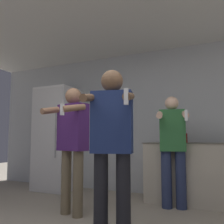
{
  "coord_description": "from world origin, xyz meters",
  "views": [
    {
      "loc": [
        1.21,
        -1.53,
        0.97
      ],
      "look_at": [
        0.15,
        0.72,
        1.23
      ],
      "focal_mm": 40.0,
      "sensor_mm": 36.0,
      "label": 1
    }
  ],
  "objects_px": {
    "person_spectator_back": "(173,146)",
    "bottle_clear_vodka": "(163,137)",
    "refrigerator": "(58,138)",
    "person_man_side": "(72,139)",
    "bottle_red_label": "(184,137)",
    "person_woman_foreground": "(112,141)"
  },
  "relations": [
    {
      "from": "person_spectator_back",
      "to": "bottle_clear_vodka",
      "type": "bearing_deg",
      "value": 122.16
    },
    {
      "from": "person_woman_foreground",
      "to": "person_spectator_back",
      "type": "xyz_separation_m",
      "value": [
        0.33,
        1.34,
        -0.08
      ]
    },
    {
      "from": "person_man_side",
      "to": "person_spectator_back",
      "type": "relative_size",
      "value": 1.04
    },
    {
      "from": "person_woman_foreground",
      "to": "person_spectator_back",
      "type": "bearing_deg",
      "value": 76.33
    },
    {
      "from": "bottle_clear_vodka",
      "to": "person_spectator_back",
      "type": "height_order",
      "value": "person_spectator_back"
    },
    {
      "from": "refrigerator",
      "to": "bottle_clear_vodka",
      "type": "bearing_deg",
      "value": -0.07
    },
    {
      "from": "bottle_red_label",
      "to": "person_spectator_back",
      "type": "distance_m",
      "value": 0.4
    },
    {
      "from": "bottle_red_label",
      "to": "person_spectator_back",
      "type": "bearing_deg",
      "value": -105.59
    },
    {
      "from": "bottle_clear_vodka",
      "to": "person_man_side",
      "type": "relative_size",
      "value": 0.16
    },
    {
      "from": "bottle_clear_vodka",
      "to": "person_woman_foreground",
      "type": "xyz_separation_m",
      "value": [
        -0.09,
        -1.71,
        -0.05
      ]
    },
    {
      "from": "person_spectator_back",
      "to": "bottle_red_label",
      "type": "bearing_deg",
      "value": 74.41
    },
    {
      "from": "bottle_red_label",
      "to": "person_spectator_back",
      "type": "height_order",
      "value": "person_spectator_back"
    },
    {
      "from": "bottle_red_label",
      "to": "person_woman_foreground",
      "type": "relative_size",
      "value": 0.14
    },
    {
      "from": "bottle_clear_vodka",
      "to": "refrigerator",
      "type": "bearing_deg",
      "value": 179.93
    },
    {
      "from": "person_woman_foreground",
      "to": "person_man_side",
      "type": "xyz_separation_m",
      "value": [
        -0.79,
        0.48,
        0.01
      ]
    },
    {
      "from": "bottle_red_label",
      "to": "person_man_side",
      "type": "bearing_deg",
      "value": -134.8
    },
    {
      "from": "refrigerator",
      "to": "person_woman_foreground",
      "type": "height_order",
      "value": "refrigerator"
    },
    {
      "from": "person_man_side",
      "to": "person_spectator_back",
      "type": "height_order",
      "value": "person_man_side"
    },
    {
      "from": "refrigerator",
      "to": "person_man_side",
      "type": "height_order",
      "value": "refrigerator"
    },
    {
      "from": "person_woman_foreground",
      "to": "bottle_clear_vodka",
      "type": "bearing_deg",
      "value": 86.9
    },
    {
      "from": "refrigerator",
      "to": "person_spectator_back",
      "type": "distance_m",
      "value": 2.32
    },
    {
      "from": "bottle_red_label",
      "to": "person_woman_foreground",
      "type": "xyz_separation_m",
      "value": [
        -0.43,
        -1.71,
        -0.04
      ]
    }
  ]
}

